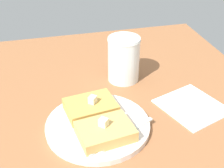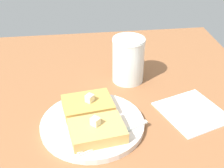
{
  "view_description": "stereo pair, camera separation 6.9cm",
  "coord_description": "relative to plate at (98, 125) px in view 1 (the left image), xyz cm",
  "views": [
    {
      "loc": [
        49.98,
        -5.1,
        44.49
      ],
      "look_at": [
        -6.69,
        9.13,
        7.41
      ],
      "focal_mm": 50.0,
      "sensor_mm": 36.0,
      "label": 1
    },
    {
      "loc": [
        51.27,
        1.69,
        44.49
      ],
      "look_at": [
        -6.69,
        9.13,
        7.41
      ],
      "focal_mm": 50.0,
      "sensor_mm": 36.0,
      "label": 2
    }
  ],
  "objects": [
    {
      "name": "plate",
      "position": [
        0.0,
        0.0,
        0.0
      ],
      "size": [
        21.11,
        21.11,
        1.24
      ],
      "color": "silver",
      "rests_on": "table_surface"
    },
    {
      "name": "butter_pat_secondary",
      "position": [
        3.76,
        0.38,
        3.65
      ],
      "size": [
        2.11,
        2.11,
        1.57
      ],
      "primitive_type": "cube",
      "rotation": [
        0.0,
        0.0,
        0.8
      ],
      "color": "#F3E9B6",
      "rests_on": "toast_slice_middle"
    },
    {
      "name": "toast_slice_middle",
      "position": [
        4.15,
        0.63,
        1.7
      ],
      "size": [
        9.13,
        11.3,
        2.33
      ],
      "primitive_type": "cube",
      "rotation": [
        0.0,
        0.0,
        0.15
      ],
      "color": "tan",
      "rests_on": "plate"
    },
    {
      "name": "toast_slice_left",
      "position": [
        -4.15,
        -0.63,
        1.7
      ],
      "size": [
        9.13,
        11.3,
        2.33
      ],
      "primitive_type": "cube",
      "rotation": [
        0.0,
        0.0,
        0.15
      ],
      "color": "gold",
      "rests_on": "plate"
    },
    {
      "name": "fork",
      "position": [
        5.46,
        2.79,
        0.71
      ],
      "size": [
        8.42,
        14.96,
        0.36
      ],
      "color": "silver",
      "rests_on": "plate"
    },
    {
      "name": "butter_pat_primary",
      "position": [
        -3.95,
        -0.18,
        3.65
      ],
      "size": [
        2.11,
        2.1,
        1.57
      ],
      "primitive_type": "cube",
      "rotation": [
        0.0,
        0.0,
        2.42
      ],
      "color": "#F4E4B5",
      "rests_on": "toast_slice_left"
    },
    {
      "name": "napkin",
      "position": [
        -1.77,
        21.83,
        -0.56
      ],
      "size": [
        16.63,
        16.14,
        0.3
      ],
      "primitive_type": "cube",
      "rotation": [
        0.0,
        0.0,
        0.33
      ],
      "color": "white",
      "rests_on": "table_surface"
    },
    {
      "name": "table_surface",
      "position": [
        -1.92,
        -4.0,
        -2.16
      ],
      "size": [
        92.92,
        92.92,
        2.91
      ],
      "primitive_type": "cube",
      "color": "brown",
      "rests_on": "ground"
    },
    {
      "name": "syrup_jar",
      "position": [
        -17.22,
        10.26,
        4.48
      ],
      "size": [
        8.01,
        8.01,
        11.34
      ],
      "color": "#5B2C0F",
      "rests_on": "table_surface"
    }
  ]
}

